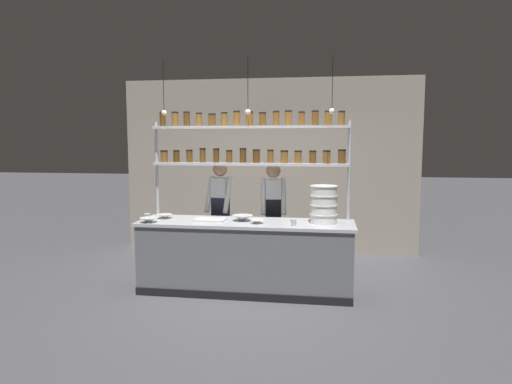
# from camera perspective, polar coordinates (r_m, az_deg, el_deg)

# --- Properties ---
(ground_plane) EXTENTS (40.00, 40.00, 0.00)m
(ground_plane) POSITION_cam_1_polar(r_m,az_deg,el_deg) (6.09, -1.27, -12.25)
(ground_plane) COLOR #4C4C51
(back_wall) EXTENTS (5.17, 0.12, 3.02)m
(back_wall) POSITION_cam_1_polar(r_m,az_deg,el_deg) (8.05, 1.55, 3.29)
(back_wall) COLOR #9E9384
(back_wall) RESTS_ON ground_plane
(prep_counter) EXTENTS (2.77, 0.76, 0.92)m
(prep_counter) POSITION_cam_1_polar(r_m,az_deg,el_deg) (5.96, -1.29, -8.06)
(prep_counter) COLOR slate
(prep_counter) RESTS_ON ground_plane
(spice_shelf_unit) EXTENTS (2.65, 0.28, 2.34)m
(spice_shelf_unit) POSITION_cam_1_polar(r_m,az_deg,el_deg) (6.10, -0.69, 5.67)
(spice_shelf_unit) COLOR #B7BABF
(spice_shelf_unit) RESTS_ON ground_plane
(chef_left) EXTENTS (0.40, 0.33, 1.65)m
(chef_left) POSITION_cam_1_polar(r_m,az_deg,el_deg) (6.62, -4.48, -2.29)
(chef_left) COLOR black
(chef_left) RESTS_ON ground_plane
(chef_center) EXTENTS (0.39, 0.31, 1.64)m
(chef_center) POSITION_cam_1_polar(r_m,az_deg,el_deg) (6.51, 2.16, -2.52)
(chef_center) COLOR black
(chef_center) RESTS_ON ground_plane
(container_stack) EXTENTS (0.35, 0.35, 0.48)m
(container_stack) POSITION_cam_1_polar(r_m,az_deg,el_deg) (5.76, 8.46, -1.55)
(container_stack) COLOR white
(container_stack) RESTS_ON prep_counter
(cutting_board) EXTENTS (0.40, 0.26, 0.02)m
(cutting_board) POSITION_cam_1_polar(r_m,az_deg,el_deg) (5.94, -5.78, -3.48)
(cutting_board) COLOR silver
(cutting_board) RESTS_ON prep_counter
(prep_bowl_near_left) EXTENTS (0.17, 0.17, 0.05)m
(prep_bowl_near_left) POSITION_cam_1_polar(r_m,az_deg,el_deg) (5.72, 0.09, -3.73)
(prep_bowl_near_left) COLOR silver
(prep_bowl_near_left) RESTS_ON prep_counter
(prep_bowl_center_front) EXTENTS (0.22, 0.22, 0.06)m
(prep_bowl_center_front) POSITION_cam_1_polar(r_m,az_deg,el_deg) (5.94, -13.30, -3.44)
(prep_bowl_center_front) COLOR silver
(prep_bowl_center_front) RESTS_ON prep_counter
(prep_bowl_center_back) EXTENTS (0.20, 0.20, 0.06)m
(prep_bowl_center_back) POSITION_cam_1_polar(r_m,az_deg,el_deg) (6.21, -11.35, -3.00)
(prep_bowl_center_back) COLOR silver
(prep_bowl_center_back) RESTS_ON prep_counter
(prep_bowl_near_right) EXTENTS (0.27, 0.27, 0.07)m
(prep_bowl_near_right) POSITION_cam_1_polar(r_m,az_deg,el_deg) (5.91, -1.70, -3.28)
(prep_bowl_near_right) COLOR silver
(prep_bowl_near_right) RESTS_ON prep_counter
(serving_cup_front) EXTENTS (0.08, 0.08, 0.09)m
(serving_cup_front) POSITION_cam_1_polar(r_m,az_deg,el_deg) (6.13, -13.44, -3.03)
(serving_cup_front) COLOR #B2B7BC
(serving_cup_front) RESTS_ON prep_counter
(serving_cup_by_board) EXTENTS (0.07, 0.07, 0.08)m
(serving_cup_by_board) POSITION_cam_1_polar(r_m,az_deg,el_deg) (5.58, 4.71, -3.81)
(serving_cup_by_board) COLOR #B2B7BC
(serving_cup_by_board) RESTS_ON prep_counter
(pendant_light_row) EXTENTS (2.20, 0.07, 0.70)m
(pendant_light_row) POSITION_cam_1_polar(r_m,az_deg,el_deg) (5.79, -1.21, 10.34)
(pendant_light_row) COLOR black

